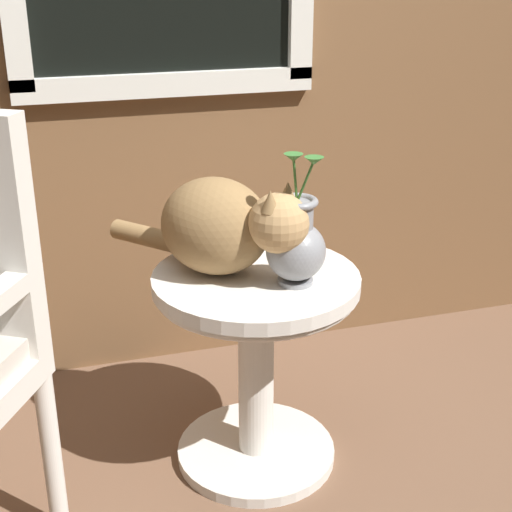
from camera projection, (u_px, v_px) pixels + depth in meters
ground_plane at (260, 512)px, 1.84m from camera, size 6.00×6.00×0.00m
wicker_side_table at (256, 338)px, 1.91m from camera, size 0.52×0.52×0.55m
cat at (222, 226)px, 1.81m from camera, size 0.43×0.47×0.25m
pewter_vase_with_ivy at (296, 244)px, 1.76m from camera, size 0.14×0.14×0.33m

